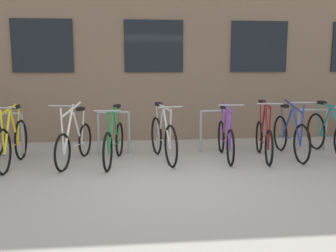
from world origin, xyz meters
TOP-DOWN VIEW (x-y plane):
  - ground_plane at (0.00, 0.00)m, footprint 42.00×42.00m
  - storefront_building at (-0.00, 5.98)m, footprint 28.00×5.60m
  - bike_rack at (0.13, 1.90)m, footprint 6.63×0.05m
  - bicycle_green at (-0.84, 1.27)m, footprint 0.45×1.70m
  - bicycle_blue at (2.47, 1.42)m, footprint 0.44×1.79m
  - bicycle_teal at (3.27, 1.45)m, footprint 0.44×1.85m
  - bicycle_maroon at (1.92, 1.31)m, footprint 0.45×1.64m
  - bicycle_silver at (0.04, 1.39)m, footprint 0.47×1.73m
  - bicycle_yellow at (-2.56, 1.22)m, footprint 0.44×1.74m
  - bicycle_white at (-1.54, 1.33)m, footprint 0.55×1.67m
  - bicycle_purple at (1.21, 1.38)m, footprint 0.44×1.66m

SIDE VIEW (x-z plane):
  - ground_plane at x=0.00m, z-range 0.00..0.00m
  - bicycle_purple at x=1.21m, z-range -0.17..0.91m
  - bicycle_white at x=-1.54m, z-range -0.18..0.92m
  - bicycle_green at x=-0.84m, z-range -0.14..0.88m
  - bicycle_maroon at x=1.92m, z-range -0.17..0.92m
  - bicycle_blue at x=2.47m, z-range -0.16..0.94m
  - bicycle_silver at x=0.04m, z-range -0.12..0.92m
  - bicycle_yellow at x=-2.56m, z-range -0.14..0.95m
  - bicycle_teal at x=3.27m, z-range -0.11..0.92m
  - bike_rack at x=0.13m, z-range 0.10..0.94m
  - storefront_building at x=0.00m, z-range 0.00..4.52m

